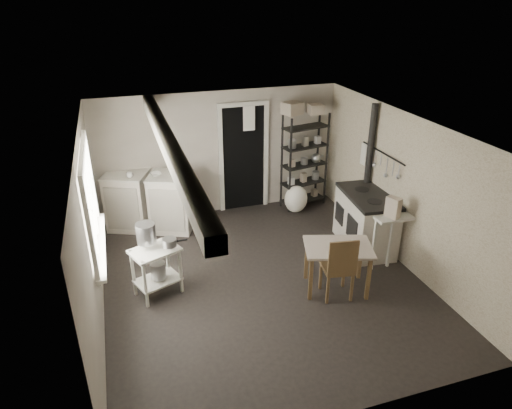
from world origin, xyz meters
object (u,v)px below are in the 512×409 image
object	(u,v)px
stove	(365,223)
flour_sack	(296,200)
stockpot	(146,233)
shelf_rack	(304,160)
base_cabinets	(151,204)
chair	(337,265)
work_table	(337,266)
prep_table	(157,269)

from	to	relation	value
stove	flour_sack	xyz separation A→B (m)	(-0.58, 1.55, -0.20)
stockpot	shelf_rack	size ratio (longest dim) A/B	0.15
base_cabinets	stove	xyz separation A→B (m)	(3.28, -1.76, -0.02)
stove	chair	bearing A→B (deg)	-128.66
shelf_rack	flour_sack	size ratio (longest dim) A/B	3.43
base_cabinets	work_table	size ratio (longest dim) A/B	1.70
shelf_rack	chair	xyz separation A→B (m)	(-0.72, -2.88, -0.46)
base_cabinets	chair	xyz separation A→B (m)	(2.23, -2.84, 0.03)
flour_sack	prep_table	bearing A→B (deg)	-147.07
stockpot	work_table	bearing A→B (deg)	-16.12
shelf_rack	chair	distance (m)	3.01
stockpot	work_table	distance (m)	2.67
stockpot	base_cabinets	xyz separation A→B (m)	(0.22, 1.97, -0.48)
prep_table	base_cabinets	xyz separation A→B (m)	(0.13, 2.05, 0.06)
work_table	prep_table	bearing A→B (deg)	165.12
prep_table	flour_sack	distance (m)	3.38
base_cabinets	flour_sack	distance (m)	2.71
base_cabinets	flour_sack	bearing A→B (deg)	18.30
base_cabinets	flour_sack	xyz separation A→B (m)	(2.70, -0.21, -0.22)
stove	prep_table	bearing A→B (deg)	-169.33
stockpot	stove	distance (m)	3.54
prep_table	chair	size ratio (longest dim) A/B	0.74
flour_sack	chair	bearing A→B (deg)	-100.19
work_table	base_cabinets	bearing A→B (deg)	130.45
base_cabinets	work_table	world-z (taller)	base_cabinets
stockpot	work_table	size ratio (longest dim) A/B	0.31
prep_table	flour_sack	size ratio (longest dim) A/B	1.34
stockpot	work_table	xyz separation A→B (m)	(2.51, -0.73, -0.56)
chair	flour_sack	world-z (taller)	chair
prep_table	shelf_rack	distance (m)	3.76
stove	chair	world-z (taller)	chair
shelf_rack	chair	size ratio (longest dim) A/B	1.89
stockpot	shelf_rack	world-z (taller)	shelf_rack
stove	flour_sack	world-z (taller)	stove
stockpot	flour_sack	xyz separation A→B (m)	(2.91, 1.75, -0.70)
base_cabinets	chair	distance (m)	3.60
prep_table	stockpot	distance (m)	0.55
stockpot	chair	bearing A→B (deg)	-19.58
work_table	chair	size ratio (longest dim) A/B	0.94
shelf_rack	work_table	world-z (taller)	shelf_rack
stove	chair	xyz separation A→B (m)	(-1.06, -1.07, 0.04)
stove	work_table	world-z (taller)	stove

